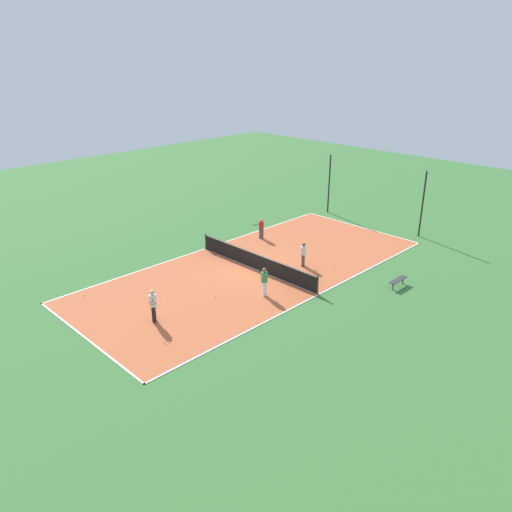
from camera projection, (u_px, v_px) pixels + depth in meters
ground_plane at (256, 269)px, 30.72m from camera, size 80.00×80.00×0.00m
court_surface at (256, 269)px, 30.72m from camera, size 9.87×22.67×0.02m
tennis_net at (256, 261)px, 30.50m from camera, size 9.67×0.10×1.10m
bench at (398, 281)px, 28.35m from camera, size 0.36×1.41×0.45m
player_near_white at (303, 253)px, 30.86m from camera, size 0.84×0.93×1.54m
player_far_white at (153, 304)px, 24.40m from camera, size 0.96×0.80×1.73m
player_far_green at (264, 280)px, 27.07m from camera, size 0.98×0.70×1.65m
player_coach_red at (261, 227)px, 35.46m from camera, size 0.41×0.96×1.48m
tennis_ball_right_alley at (322, 282)px, 28.91m from camera, size 0.07×0.07×0.07m
tennis_ball_far_baseline at (333, 265)px, 31.18m from camera, size 0.07×0.07×0.07m
tennis_ball_near_net at (84, 295)px, 27.34m from camera, size 0.07×0.07×0.07m
tennis_ball_left_sideline at (216, 296)px, 27.25m from camera, size 0.07×0.07×0.07m
fence_post_back_left at (329, 184)px, 40.74m from camera, size 0.12×0.12×4.77m
fence_post_back_right at (423, 205)px, 35.33m from camera, size 0.12×0.12×4.77m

